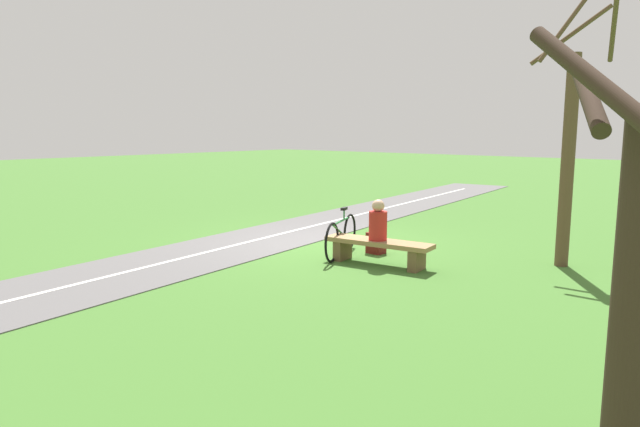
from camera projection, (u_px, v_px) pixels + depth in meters
name	position (u px, v px, depth m)	size (l,w,h in m)	color
ground_plane	(323.00, 243.00, 11.63)	(80.00, 80.00, 0.00)	#3D6B28
paved_path	(125.00, 273.00, 9.22)	(2.34, 36.00, 0.02)	#565454
path_centre_line	(125.00, 272.00, 9.22)	(0.10, 32.00, 0.00)	silver
bench	(378.00, 247.00, 9.77)	(2.00, 0.72, 0.44)	#937047
person_seated	(378.00, 222.00, 9.71)	(0.36, 0.36, 0.72)	#B2231E
bicycle	(341.00, 236.00, 10.44)	(0.68, 1.72, 0.90)	black
backpack	(376.00, 243.00, 10.69)	(0.33, 0.31, 0.41)	maroon
tree_by_path	(570.00, 145.00, 9.47)	(1.59, 1.30, 4.69)	brown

